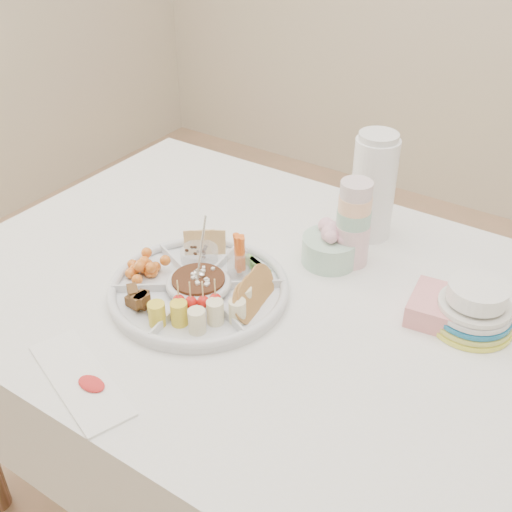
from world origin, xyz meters
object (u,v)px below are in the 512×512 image
Objects in this scene: dining_table at (280,418)px; thermos at (373,185)px; plate_stack at (475,305)px; party_tray at (199,287)px.

dining_table is 0.61m from thermos.
plate_stack is at bearing -32.41° from thermos.
dining_table is at bearing 32.54° from party_tray.
thermos is at bearing 66.30° from party_tray.
dining_table is 4.00× the size of party_tray.
thermos is 0.40m from plate_stack.
plate_stack is (0.33, -0.21, -0.08)m from thermos.
thermos reaches higher than plate_stack.
party_tray is 0.56m from plate_stack.
party_tray is (-0.15, -0.10, 0.40)m from dining_table.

